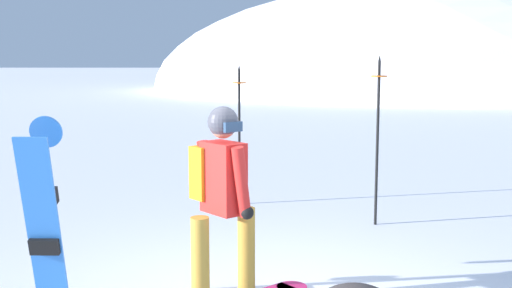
% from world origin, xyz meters
% --- Properties ---
extents(ridge_peak_main, '(38.88, 34.99, 14.62)m').
position_xyz_m(ridge_peak_main, '(11.66, 38.80, 0.00)').
color(ridge_peak_main, white).
rests_on(ridge_peak_main, ground).
extents(snowboarder_main, '(1.45, 1.32, 1.71)m').
position_xyz_m(snowboarder_main, '(-0.38, 0.18, 0.92)').
color(snowboarder_main, '#D11E5B').
rests_on(snowboarder_main, ground).
extents(spare_snowboard, '(0.28, 0.43, 1.62)m').
position_xyz_m(spare_snowboard, '(-1.88, 0.26, 0.82)').
color(spare_snowboard, blue).
rests_on(spare_snowboard, ground).
extents(piste_marker_near, '(0.20, 0.20, 2.02)m').
position_xyz_m(piste_marker_near, '(-0.40, 4.02, 1.15)').
color(piste_marker_near, black).
rests_on(piste_marker_near, ground).
extents(piste_marker_far, '(0.20, 0.20, 2.14)m').
position_xyz_m(piste_marker_far, '(1.38, 2.93, 1.21)').
color(piste_marker_far, black).
rests_on(piste_marker_far, ground).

